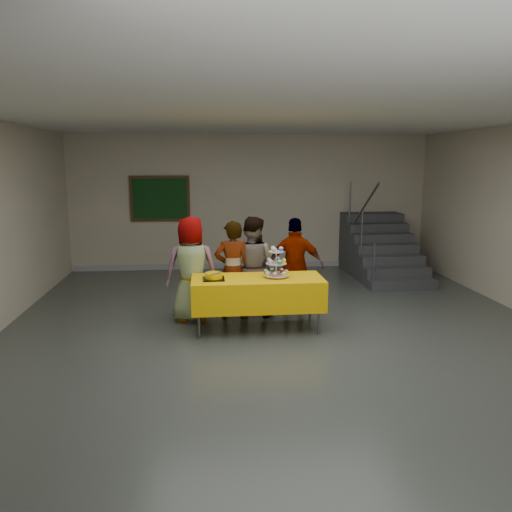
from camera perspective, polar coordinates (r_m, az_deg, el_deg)
The scene contains 10 objects.
room_shell at distance 6.28m, azimuth 3.67°, elevation 8.20°, with size 10.00×10.04×3.02m.
bake_table at distance 7.19m, azimuth 0.16°, elevation -4.17°, with size 1.88×0.78×0.77m.
cupcake_stand at distance 7.16m, azimuth 2.32°, elevation -1.13°, with size 0.38×0.38×0.44m.
bear_cake at distance 7.05m, azimuth -4.86°, elevation -2.22°, with size 0.32×0.36×0.12m.
schoolchild_a at distance 7.60m, azimuth -7.38°, elevation -1.49°, with size 0.79×0.51×1.61m, color slate.
schoolchild_b at distance 7.66m, azimuth -2.68°, elevation -1.62°, with size 0.56×0.37×1.53m, color slate.
schoolchild_c at distance 7.86m, azimuth -0.51°, elevation -1.16°, with size 0.76×0.59×1.57m, color slate.
schoolchild_d at distance 7.98m, azimuth 4.53°, elevation -1.12°, with size 0.90×0.38×1.54m, color slate.
staircase at distance 11.13m, azimuth 13.85°, elevation 0.53°, with size 1.30×2.40×2.04m.
noticeboard at distance 11.21m, azimuth -10.92°, elevation 6.46°, with size 1.30×0.05×1.00m.
Camera 1 is at (-1.04, -6.17, 2.42)m, focal length 35.00 mm.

